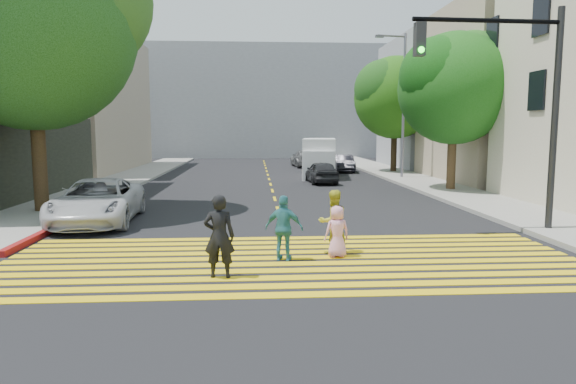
{
  "coord_description": "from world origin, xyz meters",
  "views": [
    {
      "loc": [
        -0.86,
        -10.29,
        3.03
      ],
      "look_at": [
        0.0,
        3.0,
        1.4
      ],
      "focal_mm": 32.0,
      "sensor_mm": 36.0,
      "label": 1
    }
  ],
  "objects": [
    {
      "name": "dark_car_near",
      "position": [
        2.9,
        18.5,
        0.63
      ],
      "size": [
        1.75,
        3.78,
        1.25
      ],
      "primitive_type": "imported",
      "rotation": [
        0.0,
        0.0,
        3.21
      ],
      "color": "black",
      "rests_on": "ground"
    },
    {
      "name": "backdrop_block",
      "position": [
        0.0,
        48.0,
        6.0
      ],
      "size": [
        30.0,
        8.0,
        12.0
      ],
      "primitive_type": "cube",
      "color": "gray",
      "rests_on": "ground"
    },
    {
      "name": "sidewalk_left",
      "position": [
        -8.5,
        22.0,
        0.07
      ],
      "size": [
        3.0,
        40.0,
        0.15
      ],
      "primitive_type": "cube",
      "color": "gray",
      "rests_on": "ground"
    },
    {
      "name": "pedestrian_woman",
      "position": [
        1.04,
        2.0,
        0.78
      ],
      "size": [
        0.91,
        0.81,
        1.56
      ],
      "primitive_type": "imported",
      "rotation": [
        0.0,
        0.0,
        3.47
      ],
      "color": "gold",
      "rests_on": "ground"
    },
    {
      "name": "lane_line",
      "position": [
        0.0,
        22.5,
        0.01
      ],
      "size": [
        0.12,
        34.4,
        0.01
      ],
      "color": "yellow",
      "rests_on": "ground"
    },
    {
      "name": "crosswalk",
      "position": [
        0.0,
        1.28,
        0.01
      ],
      "size": [
        13.4,
        5.3,
        0.01
      ],
      "color": "yellow",
      "rests_on": "ground"
    },
    {
      "name": "tree_left",
      "position": [
        -8.4,
        8.46,
        6.92
      ],
      "size": [
        8.26,
        7.83,
        10.26
      ],
      "rotation": [
        0.0,
        0.0,
        0.11
      ],
      "color": "black",
      "rests_on": "ground"
    },
    {
      "name": "street_lamp",
      "position": [
        7.91,
        20.33,
        4.98
      ],
      "size": [
        1.96,
        0.49,
        8.68
      ],
      "rotation": [
        0.0,
        0.0,
        0.16
      ],
      "color": "slate",
      "rests_on": "ground"
    },
    {
      "name": "tree_right_far",
      "position": [
        8.84,
        24.82,
        5.5
      ],
      "size": [
        6.81,
        6.58,
        8.14
      ],
      "rotation": [
        0.0,
        0.0,
        0.19
      ],
      "color": "black",
      "rests_on": "ground"
    },
    {
      "name": "pedestrian_extra",
      "position": [
        -0.2,
        1.35,
        0.76
      ],
      "size": [
        0.96,
        0.61,
        1.52
      ],
      "primitive_type": "imported",
      "rotation": [
        0.0,
        0.0,
        2.85
      ],
      "color": "teal",
      "rests_on": "ground"
    },
    {
      "name": "pedestrian_man",
      "position": [
        -1.6,
        0.02,
        0.87
      ],
      "size": [
        0.65,
        0.45,
        1.73
      ],
      "primitive_type": "imported",
      "rotation": [
        0.0,
        0.0,
        3.08
      ],
      "color": "black",
      "rests_on": "ground"
    },
    {
      "name": "white_van",
      "position": [
        3.2,
        21.85,
        1.16
      ],
      "size": [
        2.61,
        5.41,
        2.45
      ],
      "rotation": [
        0.0,
        0.0,
        -0.14
      ],
      "color": "silver",
      "rests_on": "ground"
    },
    {
      "name": "tree_right_near",
      "position": [
        8.75,
        14.1,
        5.26
      ],
      "size": [
        6.48,
        6.27,
        7.77
      ],
      "rotation": [
        0.0,
        0.0,
        0.2
      ],
      "color": "#462C1C",
      "rests_on": "ground"
    },
    {
      "name": "building_right_grey",
      "position": [
        15.0,
        30.0,
        5.0
      ],
      "size": [
        10.0,
        10.0,
        10.0
      ],
      "primitive_type": "cube",
      "color": "gray",
      "rests_on": "ground"
    },
    {
      "name": "silver_car",
      "position": [
        3.23,
        31.12,
        0.69
      ],
      "size": [
        2.27,
        4.9,
        1.38
      ],
      "primitive_type": "imported",
      "rotation": [
        0.0,
        0.0,
        3.21
      ],
      "color": "gray",
      "rests_on": "ground"
    },
    {
      "name": "building_right_tan",
      "position": [
        15.0,
        19.0,
        5.0
      ],
      "size": [
        10.0,
        10.0,
        10.0
      ],
      "primitive_type": "cube",
      "color": "tan",
      "rests_on": "ground"
    },
    {
      "name": "dark_car_parked",
      "position": [
        5.5,
        26.09,
        0.62
      ],
      "size": [
        1.54,
        3.82,
        1.24
      ],
      "primitive_type": "imported",
      "rotation": [
        0.0,
        0.0,
        -0.06
      ],
      "color": "black",
      "rests_on": "ground"
    },
    {
      "name": "building_left_tan",
      "position": [
        -16.0,
        28.0,
        5.0
      ],
      "size": [
        12.0,
        16.0,
        10.0
      ],
      "primitive_type": "cube",
      "color": "tan",
      "rests_on": "ground"
    },
    {
      "name": "white_sedan",
      "position": [
        -5.96,
        6.53,
        0.72
      ],
      "size": [
        2.71,
        5.3,
        1.43
      ],
      "primitive_type": "imported",
      "rotation": [
        0.0,
        0.0,
        0.06
      ],
      "color": "silver",
      "rests_on": "ground"
    },
    {
      "name": "pedestrian_child",
      "position": [
        1.07,
        1.56,
        0.62
      ],
      "size": [
        0.67,
        0.51,
        1.24
      ],
      "primitive_type": "imported",
      "rotation": [
        0.0,
        0.0,
        3.35
      ],
      "color": "#F3A0BE",
      "rests_on": "ground"
    },
    {
      "name": "sidewalk_right",
      "position": [
        8.5,
        15.0,
        0.07
      ],
      "size": [
        3.0,
        60.0,
        0.15
      ],
      "primitive_type": "cube",
      "color": "gray",
      "rests_on": "ground"
    },
    {
      "name": "curb_red",
      "position": [
        -6.9,
        6.0,
        0.08
      ],
      "size": [
        0.2,
        8.0,
        0.16
      ],
      "primitive_type": "cube",
      "color": "maroon",
      "rests_on": "ground"
    },
    {
      "name": "traffic_signal",
      "position": [
        6.57,
        4.0,
        4.17
      ],
      "size": [
        4.4,
        0.5,
        6.45
      ],
      "rotation": [
        0.0,
        0.0,
        0.04
      ],
      "color": "black",
      "rests_on": "ground"
    },
    {
      "name": "ground",
      "position": [
        0.0,
        0.0,
        0.0
      ],
      "size": [
        120.0,
        120.0,
        0.0
      ],
      "primitive_type": "plane",
      "color": "black"
    }
  ]
}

